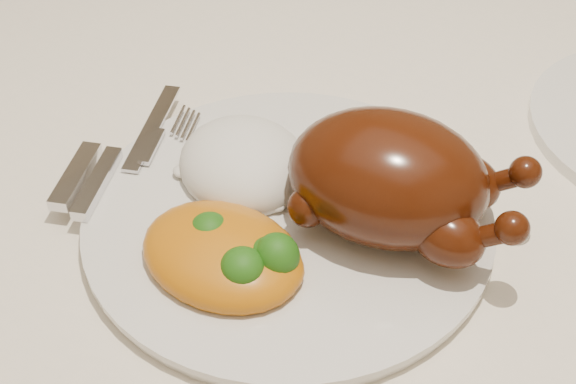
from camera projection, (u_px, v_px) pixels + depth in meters
The scene contains 7 objects.
dining_table at pixel (314, 154), 0.81m from camera, with size 1.60×0.90×0.76m.
tablecloth at pixel (315, 95), 0.76m from camera, with size 1.73×1.03×0.18m.
dinner_plate at pixel (288, 219), 0.59m from camera, with size 0.29×0.29×0.01m, color silver.
roast_chicken at pixel (393, 179), 0.55m from camera, with size 0.19×0.14×0.09m.
rice_mound at pixel (244, 165), 0.61m from camera, with size 0.13×0.13×0.06m.
mac_and_cheese at pixel (232, 256), 0.54m from camera, with size 0.12×0.10×0.05m.
cutlery at pixel (111, 163), 0.62m from camera, with size 0.07×0.17×0.01m.
Camera 1 is at (0.37, -0.51, 1.18)m, focal length 50.00 mm.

